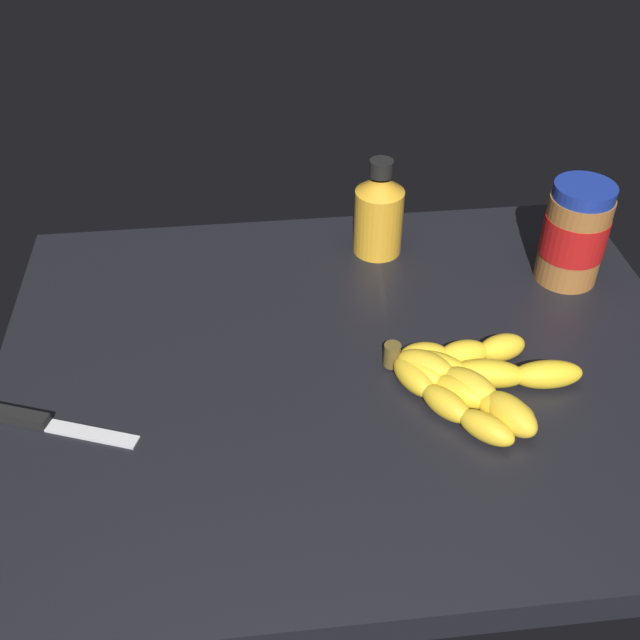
{
  "coord_description": "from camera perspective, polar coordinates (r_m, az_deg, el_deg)",
  "views": [
    {
      "loc": [
        -10.99,
        -66.52,
        61.35
      ],
      "look_at": [
        -3.34,
        1.37,
        5.79
      ],
      "focal_mm": 43.03,
      "sensor_mm": 36.0,
      "label": 1
    }
  ],
  "objects": [
    {
      "name": "butter_knife",
      "position": [
        0.89,
        -19.56,
        -7.24
      ],
      "size": [
        16.86,
        7.67,
        1.2
      ],
      "color": "silver",
      "rests_on": "ground_plane"
    },
    {
      "name": "ground_plane",
      "position": [
        0.92,
        2.16,
        -4.11
      ],
      "size": [
        83.41,
        65.73,
        3.9
      ],
      "primitive_type": "cube",
      "color": "black"
    },
    {
      "name": "banana_bunch",
      "position": [
        0.88,
        10.89,
        -4.42
      ],
      "size": [
        22.1,
        17.71,
        3.71
      ],
      "color": "yellow",
      "rests_on": "ground_plane"
    },
    {
      "name": "peanut_butter_jar",
      "position": [
        1.06,
        18.4,
        6.1
      ],
      "size": [
        8.39,
        8.39,
        14.06
      ],
      "color": "#9E602D",
      "rests_on": "ground_plane"
    },
    {
      "name": "honey_bottle",
      "position": [
        1.07,
        4.4,
        8.0
      ],
      "size": [
        6.79,
        6.79,
        14.08
      ],
      "color": "gold",
      "rests_on": "ground_plane"
    }
  ]
}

